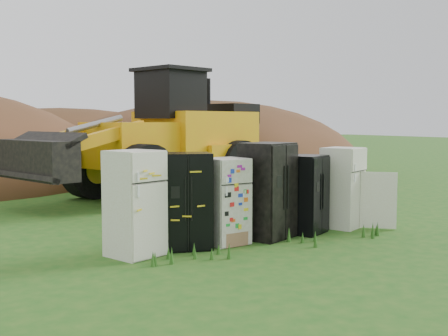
# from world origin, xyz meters

# --- Properties ---
(ground) EXTENTS (120.00, 120.00, 0.00)m
(ground) POSITION_xyz_m (0.00, 0.00, 0.00)
(ground) COLOR #1C5416
(ground) RESTS_ON ground
(fridge_leftmost) EXTENTS (1.02, 1.00, 1.84)m
(fridge_leftmost) POSITION_xyz_m (-2.50, -0.02, 0.92)
(fridge_leftmost) COLOR silver
(fridge_leftmost) RESTS_ON ground
(fridge_black_side) EXTENTS (1.11, 0.99, 1.77)m
(fridge_black_side) POSITION_xyz_m (-1.48, 0.03, 0.88)
(fridge_black_side) COLOR black
(fridge_black_side) RESTS_ON ground
(fridge_sticker) EXTENTS (0.78, 0.73, 1.64)m
(fridge_sticker) POSITION_xyz_m (-0.65, -0.04, 0.82)
(fridge_sticker) COLOR silver
(fridge_sticker) RESTS_ON ground
(fridge_dark_mid) EXTENTS (1.20, 1.10, 1.92)m
(fridge_dark_mid) POSITION_xyz_m (0.34, -0.02, 0.96)
(fridge_dark_mid) COLOR black
(fridge_dark_mid) RESTS_ON ground
(fridge_black_right) EXTENTS (1.03, 0.96, 1.63)m
(fridge_black_right) POSITION_xyz_m (1.32, -0.03, 0.82)
(fridge_black_right) COLOR black
(fridge_black_right) RESTS_ON ground
(fridge_open_door) EXTENTS (1.02, 0.99, 1.76)m
(fridge_open_door) POSITION_xyz_m (2.41, 0.04, 0.88)
(fridge_open_door) COLOR silver
(fridge_open_door) RESTS_ON ground
(wheel_loader) EXTENTS (8.77, 5.37, 3.96)m
(wheel_loader) POSITION_xyz_m (0.55, 6.48, 1.98)
(wheel_loader) COLOR orange
(wheel_loader) RESTS_ON ground
(dirt_mound_right) EXTENTS (14.78, 10.84, 6.42)m
(dirt_mound_right) POSITION_xyz_m (5.91, 11.90, 0.00)
(dirt_mound_right) COLOR #412A14
(dirt_mound_right) RESTS_ON ground
(dirt_mound_back) EXTENTS (16.69, 11.13, 5.87)m
(dirt_mound_back) POSITION_xyz_m (0.94, 17.35, 0.00)
(dirt_mound_back) COLOR #412A14
(dirt_mound_back) RESTS_ON ground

